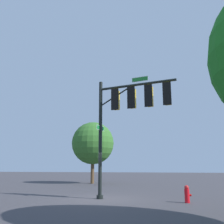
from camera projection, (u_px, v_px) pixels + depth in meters
The scene contains 4 objects.
ground_plane at pixel (100, 199), 14.22m from camera, with size 120.00×120.00×0.00m, color #3E3B40.
signal_pole_assembly at pixel (130, 108), 14.50m from camera, with size 4.51×1.66×6.65m.
fire_hydrant at pixel (187, 194), 12.76m from camera, with size 0.33×0.24×0.83m.
tree_near at pixel (93, 143), 27.44m from camera, with size 4.39×4.39×6.31m.
Camera 1 is at (3.41, -14.50, 1.76)m, focal length 41.94 mm.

